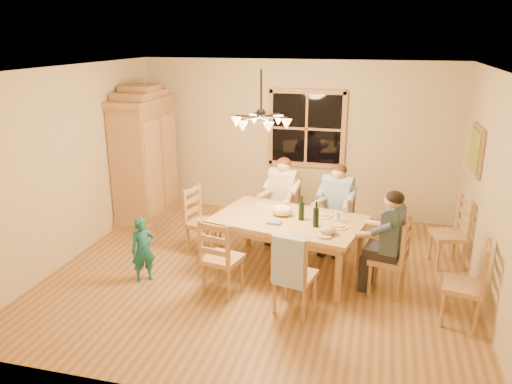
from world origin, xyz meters
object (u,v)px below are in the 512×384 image
(adult_woman, at_px, (283,189))
(adult_slate_man, at_px, (391,230))
(chair_end_left, at_px, (204,233))
(chair_end_right, at_px, (387,270))
(armoire, at_px, (145,159))
(chair_near_left, at_px, (223,270))
(chair_far_left, at_px, (283,222))
(dining_table, at_px, (288,225))
(chair_spare_front, at_px, (462,299))
(child, at_px, (143,250))
(chandelier, at_px, (261,121))
(wine_bottle_b, at_px, (316,214))
(adult_plaid_man, at_px, (337,197))
(chair_spare_back, at_px, (447,245))
(chair_far_right, at_px, (336,232))
(chair_near_right, at_px, (295,287))

(adult_woman, distance_m, adult_slate_man, 2.05)
(chair_end_left, xyz_separation_m, chair_end_right, (2.63, -0.58, 0.00))
(armoire, relative_size, adult_slate_man, 2.63)
(armoire, height_order, adult_slate_man, armoire)
(chair_near_left, relative_size, chair_end_left, 1.00)
(chair_near_left, height_order, adult_slate_man, adult_slate_man)
(chair_far_left, distance_m, chair_near_left, 1.83)
(adult_woman, bearing_deg, dining_table, 117.90)
(chair_spare_front, bearing_deg, child, 100.54)
(chandelier, xyz_separation_m, chair_far_left, (0.06, 1.18, -1.77))
(dining_table, bearing_deg, chair_near_left, -130.45)
(dining_table, distance_m, chair_end_left, 1.39)
(wine_bottle_b, bearing_deg, chair_near_left, -151.32)
(dining_table, distance_m, chair_far_left, 1.10)
(armoire, bearing_deg, chair_end_left, -37.96)
(chair_end_right, height_order, adult_slate_man, adult_slate_man)
(armoire, xyz_separation_m, adult_plaid_man, (3.32, -0.61, -0.22))
(dining_table, bearing_deg, chair_end_right, -12.55)
(chair_near_left, relative_size, adult_slate_man, 1.13)
(adult_woman, bearing_deg, chandelier, 99.57)
(child, bearing_deg, adult_plaid_man, -7.30)
(chair_far_left, xyz_separation_m, adult_slate_man, (1.59, -1.29, 0.54))
(adult_woman, bearing_deg, child, 62.05)
(chair_near_left, xyz_separation_m, chair_end_right, (1.99, 0.50, 0.00))
(chandelier, distance_m, dining_table, 1.47)
(chair_end_right, distance_m, child, 3.11)
(adult_slate_man, xyz_separation_m, chair_spare_back, (0.80, 0.99, -0.54))
(chair_far_right, bearing_deg, chair_spare_back, -171.64)
(chandelier, height_order, child, chandelier)
(armoire, bearing_deg, chair_far_left, -9.61)
(chair_end_right, bearing_deg, adult_plaid_man, 46.64)
(adult_slate_man, height_order, chair_spare_back, adult_slate_man)
(armoire, bearing_deg, chair_far_right, -10.36)
(chair_near_left, relative_size, chair_spare_front, 1.00)
(child, bearing_deg, adult_slate_man, -32.65)
(chair_far_right, xyz_separation_m, chair_spare_back, (1.55, -0.11, 0.00))
(chair_far_right, distance_m, wine_bottle_b, 1.21)
(chair_near_right, relative_size, chair_end_left, 1.00)
(wine_bottle_b, bearing_deg, chair_end_left, 163.67)
(child, bearing_deg, chair_spare_back, -20.63)
(chandelier, distance_m, chair_spare_front, 3.09)
(chair_spare_front, bearing_deg, chandelier, 87.10)
(chair_far_left, bearing_deg, wine_bottle_b, 131.42)
(chair_far_left, relative_size, adult_plaid_man, 1.13)
(chair_near_left, bearing_deg, chair_far_left, 90.00)
(child, height_order, chair_spare_back, chair_spare_back)
(chair_near_left, bearing_deg, chair_near_right, -0.00)
(dining_table, relative_size, adult_slate_man, 2.46)
(chandelier, distance_m, chair_end_right, 2.42)
(armoire, distance_m, chair_far_right, 3.46)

